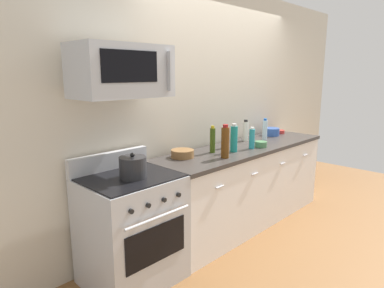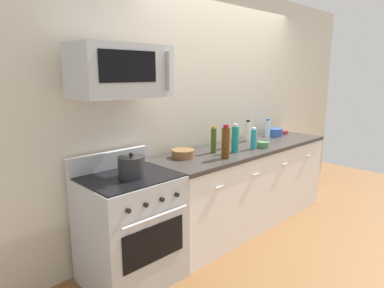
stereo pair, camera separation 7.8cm
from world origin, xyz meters
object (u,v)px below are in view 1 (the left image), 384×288
Objects in this scene: bowl_red_small at (280,132)px; bowl_wooden_salad at (182,153)px; bottle_olive_oil at (213,140)px; bottle_vinegar_white at (246,131)px; microwave at (122,71)px; stockpot at (133,167)px; bowl_green_glaze at (261,144)px; bowl_blue_mixing at (271,132)px; bottle_dish_soap at (252,138)px; range_oven at (131,228)px; bottle_wine_amber at (225,142)px; bottle_soy_sauce_dark at (224,140)px; bottle_sparkling_teal at (234,139)px; bottle_water_clear at (265,130)px.

bowl_wooden_salad reaches higher than bowl_red_small.
bottle_olive_oil reaches higher than bottle_vinegar_white.
microwave is 0.75m from stockpot.
bowl_green_glaze is 0.77m from bowl_blue_mixing.
bottle_olive_oil is 0.48m from bottle_dish_soap.
bottle_dish_soap reaches higher than bowl_red_small.
range_oven is 3.78× the size of bottle_olive_oil.
bottle_olive_oil is at bearing 69.90° from bottle_wine_amber.
bottle_olive_oil is 1.30m from bowl_blue_mixing.
bowl_blue_mixing is (-0.22, -0.00, 0.03)m from bowl_red_small.
bottle_olive_oil is 0.25m from bottle_wine_amber.
microwave is 2.87× the size of bottle_vinegar_white.
bottle_soy_sauce_dark is at bearing 143.25° from bowl_green_glaze.
range_oven is 4.49× the size of bottle_dish_soap.
bottle_olive_oil is 2.12× the size of bowl_red_small.
bottle_dish_soap reaches higher than bottle_soy_sauce_dark.
bottle_wine_amber reaches higher than bowl_green_glaze.
bottle_water_clear is at bearing 8.57° from bottle_sparkling_teal.
range_oven is 1.19m from bottle_wine_amber.
bottle_water_clear is at bearing -169.24° from bowl_red_small.
microwave is at bearing -177.69° from bowl_red_small.
bottle_sparkling_teal is (-0.57, -0.26, 0.02)m from bottle_vinegar_white.
bowl_blue_mixing is (1.38, 0.32, -0.10)m from bottle_wine_amber.
bowl_wooden_salad is at bearing -179.68° from bowl_blue_mixing.
bottle_water_clear is 1.34m from bowl_wooden_salad.
bowl_green_glaze is 1.01× the size of bowl_red_small.
bottle_sparkling_teal is at bearing -0.82° from stockpot.
microwave is 2.25× the size of bottle_wine_amber.
bowl_wooden_salad is 1.06× the size of stockpot.
microwave is 1.71m from bottle_dish_soap.
bottle_soy_sauce_dark is 0.77× the size of bottle_vinegar_white.
microwave is 2.51m from bowl_blue_mixing.
bowl_wooden_salad is at bearing 175.95° from bottle_water_clear.
bottle_vinegar_white reaches higher than bowl_wooden_salad.
bottle_water_clear is 1.03× the size of bottle_vinegar_white.
bottle_sparkling_teal reaches higher than bowl_red_small.
bottle_vinegar_white reaches higher than bowl_blue_mixing.
microwave is 2.18m from bottle_water_clear.
range_oven is 1.28m from microwave.
bowl_red_small is at bearing -2.71° from bottle_vinegar_white.
bottle_wine_amber is at bearing -48.22° from bowl_wooden_salad.
bottle_water_clear is 1.25× the size of stockpot.
stockpot is at bearing 176.75° from bowl_green_glaze.
bowl_green_glaze is 0.63× the size of stockpot.
bottle_wine_amber is 2.48× the size of bowl_red_small.
microwave is 1.46m from bottle_sparkling_teal.
bottle_dish_soap reaches higher than range_oven.
bowl_wooden_salad is (0.73, 0.14, 0.49)m from range_oven.
bowl_green_glaze is at bearing 1.86° from bottle_wine_amber.
bowl_red_small is at bearing 10.76° from bottle_water_clear.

